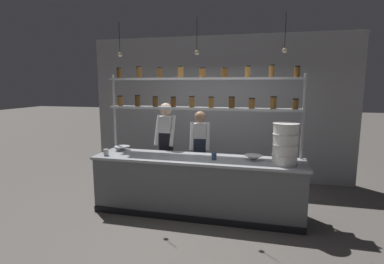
% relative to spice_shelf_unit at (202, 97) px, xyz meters
% --- Properties ---
extents(ground_plane, '(40.00, 40.00, 0.00)m').
position_rel_spice_shelf_unit_xyz_m(ground_plane, '(-0.01, -0.33, -1.88)').
color(ground_plane, '#5B5651').
extents(back_wall, '(5.75, 0.12, 3.10)m').
position_rel_spice_shelf_unit_xyz_m(back_wall, '(-0.01, 1.70, -0.32)').
color(back_wall, '#939399').
rests_on(back_wall, ground_plane).
extents(prep_counter, '(3.35, 0.76, 0.92)m').
position_rel_spice_shelf_unit_xyz_m(prep_counter, '(-0.01, -0.33, -1.42)').
color(prep_counter, slate).
rests_on(prep_counter, ground_plane).
extents(spice_shelf_unit, '(3.24, 0.28, 2.38)m').
position_rel_spice_shelf_unit_xyz_m(spice_shelf_unit, '(0.00, 0.00, 0.00)').
color(spice_shelf_unit, '#ADAFB5').
rests_on(spice_shelf_unit, ground_plane).
extents(chef_left, '(0.36, 0.30, 1.74)m').
position_rel_spice_shelf_unit_xyz_m(chef_left, '(-0.73, 0.28, -0.86)').
color(chef_left, black).
rests_on(chef_left, ground_plane).
extents(chef_center, '(0.39, 0.31, 1.60)m').
position_rel_spice_shelf_unit_xyz_m(chef_center, '(-0.13, 0.42, -0.96)').
color(chef_center, black).
rests_on(chef_center, ground_plane).
extents(container_stack, '(0.37, 0.37, 0.61)m').
position_rel_spice_shelf_unit_xyz_m(container_stack, '(1.32, -0.42, -0.65)').
color(container_stack, white).
rests_on(container_stack, prep_counter).
extents(prep_bowl_near_left, '(0.27, 0.27, 0.07)m').
position_rel_spice_shelf_unit_xyz_m(prep_bowl_near_left, '(-1.41, -0.12, -0.92)').
color(prep_bowl_near_left, silver).
rests_on(prep_bowl_near_left, prep_counter).
extents(prep_bowl_center_front, '(0.28, 0.28, 0.08)m').
position_rel_spice_shelf_unit_xyz_m(prep_bowl_center_front, '(0.87, -0.27, -0.92)').
color(prep_bowl_center_front, white).
rests_on(prep_bowl_center_front, prep_counter).
extents(serving_cup_front, '(0.08, 0.08, 0.11)m').
position_rel_spice_shelf_unit_xyz_m(serving_cup_front, '(-1.49, -0.54, -0.90)').
color(serving_cup_front, '#B2B7BC').
rests_on(serving_cup_front, prep_counter).
extents(serving_cup_by_board, '(0.08, 0.08, 0.11)m').
position_rel_spice_shelf_unit_xyz_m(serving_cup_by_board, '(0.27, -0.39, -0.90)').
color(serving_cup_by_board, '#334C70').
rests_on(serving_cup_by_board, prep_counter).
extents(pendant_light_row, '(2.60, 0.07, 0.54)m').
position_rel_spice_shelf_unit_xyz_m(pendant_light_row, '(-0.02, -0.33, 0.69)').
color(pendant_light_row, black).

